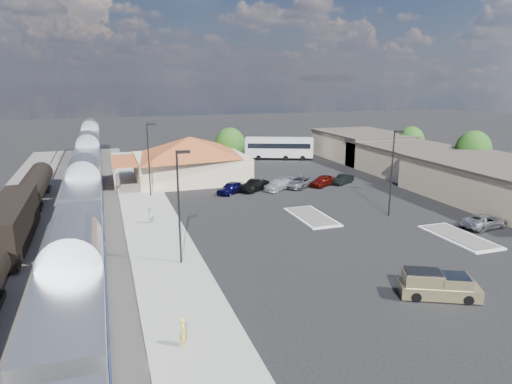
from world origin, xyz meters
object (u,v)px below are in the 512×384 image
object	(u,v)px
suv	(485,221)
coach_bus	(279,147)
pickup_truck	(440,286)
station_depot	(190,158)

from	to	relation	value
suv	coach_bus	distance (m)	42.73
coach_bus	pickup_truck	bearing A→B (deg)	-168.10
suv	coach_bus	size ratio (longest dim) A/B	0.40
station_depot	suv	size ratio (longest dim) A/B	3.77
pickup_truck	suv	size ratio (longest dim) A/B	1.10
pickup_truck	coach_bus	world-z (taller)	coach_bus
suv	coach_bus	xyz separation A→B (m)	(-4.73, 42.43, 1.54)
station_depot	suv	xyz separation A→B (m)	(22.99, -30.44, -2.46)
coach_bus	station_depot	bearing A→B (deg)	145.34
station_depot	coach_bus	distance (m)	21.87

